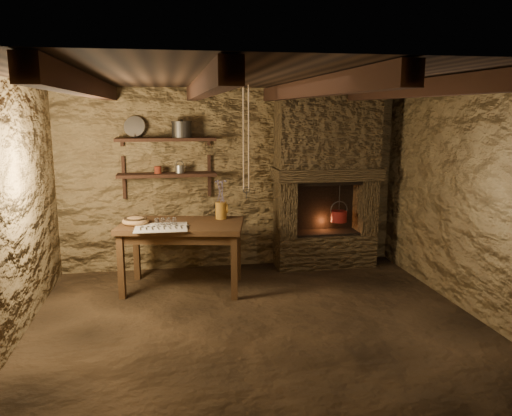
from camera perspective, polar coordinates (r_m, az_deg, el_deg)
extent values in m
plane|color=black|center=(5.13, 0.24, -13.19)|extent=(4.50, 4.50, 0.00)
cube|color=#4F3D25|center=(6.71, -2.82, 3.30)|extent=(4.50, 0.04, 2.40)
cube|color=#4F3D25|center=(2.88, 7.48, -7.39)|extent=(4.50, 0.04, 2.40)
cube|color=#4F3D25|center=(4.89, -26.65, -0.79)|extent=(0.04, 4.00, 2.40)
cube|color=#4F3D25|center=(5.61, 23.49, 0.86)|extent=(0.04, 4.00, 2.40)
cube|color=black|center=(4.68, 0.27, 14.67)|extent=(4.50, 4.00, 0.04)
cube|color=black|center=(4.65, -18.75, 13.02)|extent=(0.14, 3.95, 0.16)
cube|color=black|center=(4.61, -6.03, 13.55)|extent=(0.14, 3.95, 0.16)
cube|color=black|center=(4.79, 6.32, 13.45)|extent=(0.14, 3.95, 0.16)
cube|color=black|center=(5.16, 17.32, 12.85)|extent=(0.14, 3.95, 0.16)
cube|color=black|center=(6.49, -10.13, 3.76)|extent=(1.25, 0.30, 0.04)
cube|color=black|center=(6.45, -10.26, 7.73)|extent=(1.25, 0.30, 0.04)
cube|color=#322719|center=(6.96, 7.82, -4.72)|extent=(1.35, 0.45, 0.45)
cube|color=#322719|center=(6.67, 3.34, -0.02)|extent=(0.23, 0.45, 0.75)
cube|color=#322719|center=(7.01, 12.33, 0.29)|extent=(0.23, 0.45, 0.75)
cube|color=#322719|center=(6.72, 8.13, 3.90)|extent=(1.43, 0.51, 0.16)
cube|color=#322719|center=(6.70, 8.18, 8.60)|extent=(1.35, 0.45, 0.94)
cube|color=black|center=(7.00, 7.46, 0.43)|extent=(0.90, 0.06, 0.75)
cube|color=#382413|center=(5.92, -8.50, -1.99)|extent=(1.55, 1.08, 0.06)
cube|color=#382413|center=(5.94, -8.47, -2.84)|extent=(1.41, 0.93, 0.10)
cube|color=silver|center=(5.71, -10.79, -2.20)|extent=(0.60, 0.49, 0.01)
cylinder|color=#95611C|center=(6.07, -4.02, -0.27)|extent=(0.18, 0.18, 0.21)
torus|color=#95611C|center=(6.07, -3.35, -0.05)|extent=(0.02, 0.11, 0.11)
ellipsoid|color=olive|center=(5.94, -13.61, -1.48)|extent=(0.39, 0.39, 0.11)
cylinder|color=#2D2B28|center=(6.44, -8.50, 8.79)|extent=(0.27, 0.27, 0.19)
cylinder|color=#9E9F99|center=(6.55, -13.70, 9.01)|extent=(0.29, 0.18, 0.27)
cylinder|color=#5F1E13|center=(6.48, -11.15, 4.30)|extent=(0.11, 0.11, 0.09)
cylinder|color=maroon|center=(6.86, 9.45, -0.95)|extent=(0.25, 0.25, 0.15)
torus|color=#2D2B28|center=(6.84, 9.47, -0.20)|extent=(0.24, 0.02, 0.24)
cylinder|color=#2D2B28|center=(6.81, 9.51, 1.06)|extent=(0.01, 0.01, 0.44)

